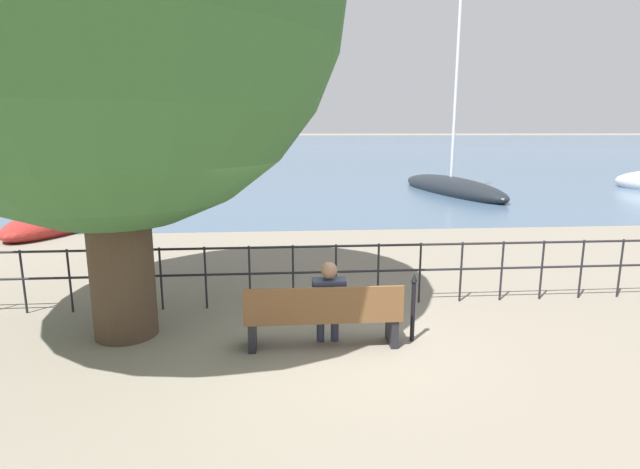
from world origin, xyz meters
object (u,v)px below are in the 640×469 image
Objects in this scene: park_bench at (323,317)px; sailboat_3 at (58,181)px; sailboat_2 at (86,213)px; seated_person_left at (329,299)px; sailboat_0 at (137,162)px; sailboat_1 at (451,187)px; harbor_lighthouse at (143,85)px; closed_umbrella at (413,304)px.

park_bench is 24.62m from sailboat_3.
seated_person_left is at bearing -46.77° from sailboat_2.
sailboat_0 is (-12.10, 35.62, -0.06)m from park_bench.
sailboat_1 is 1.29× the size of sailboat_2.
harbor_lighthouse is at bearing 84.09° from sailboat_3.
sailboat_3 reaches higher than park_bench.
sailboat_3 is (-19.91, 4.49, 0.01)m from sailboat_1.
harbor_lighthouse reaches higher than sailboat_0.
seated_person_left is 110.70m from harbor_lighthouse.
sailboat_3 is 87.39m from harbor_lighthouse.
harbor_lighthouse is (-16.88, 84.90, 11.99)m from sailboat_3.
sailboat_0 is 25.63m from sailboat_2.
harbor_lighthouse is at bearing 105.39° from park_bench.
sailboat_3 reaches higher than sailboat_0.
sailboat_2 is at bearing 123.52° from park_bench.
park_bench is 0.20× the size of sailboat_3.
sailboat_1 is 0.42× the size of harbor_lighthouse.
park_bench is 1.27m from closed_umbrella.
sailboat_3 is at bearing 157.39° from sailboat_1.
sailboat_2 reaches higher than closed_umbrella.
seated_person_left reaches higher than park_bench.
harbor_lighthouse reaches higher than park_bench.
park_bench is 0.19× the size of sailboat_1.
seated_person_left is at bearing -76.79° from sailboat_3.
harbor_lighthouse is at bearing 105.44° from seated_person_left.
sailboat_0 reaches higher than closed_umbrella.
sailboat_2 is (-8.22, 10.38, -0.31)m from closed_umbrella.
sailboat_2 is 98.98m from harbor_lighthouse.
sailboat_3 is (-12.35, 21.29, -0.16)m from park_bench.
sailboat_1 reaches higher than sailboat_2.
park_bench is at bearing -91.42° from sailboat_0.
seated_person_left is 0.14× the size of sailboat_2.
closed_umbrella is 0.11× the size of sailboat_0.
sailboat_0 is at bearing 110.79° from sailboat_2.
harbor_lighthouse is at bearing 83.45° from sailboat_0.
closed_umbrella is at bearing -74.41° from sailboat_3.
harbor_lighthouse reaches higher than sailboat_2.
sailboat_1 is at bearing -63.92° from sailboat_0.
sailboat_3 is at bearing 120.11° from park_bench.
harbor_lighthouse is at bearing 112.31° from sailboat_2.
harbor_lighthouse is (-36.79, 89.39, 12.00)m from sailboat_1.
seated_person_left is at bearing -74.56° from harbor_lighthouse.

